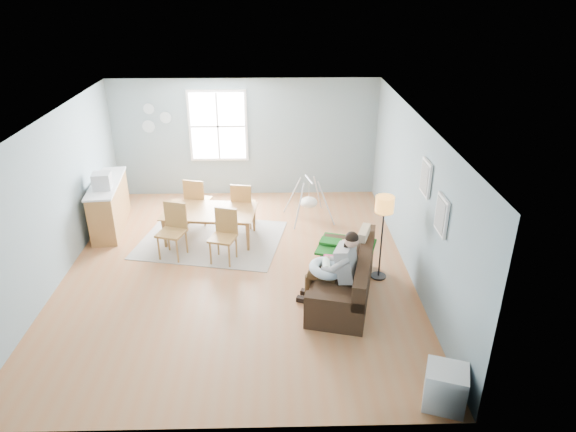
{
  "coord_description": "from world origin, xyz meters",
  "views": [
    {
      "loc": [
        0.69,
        -7.82,
        4.77
      ],
      "look_at": [
        0.89,
        0.1,
        1.0
      ],
      "focal_mm": 32.0,
      "sensor_mm": 36.0,
      "label": 1
    }
  ],
  "objects_px": {
    "storage_cube": "(445,387)",
    "chair_nw": "(196,198)",
    "monitor": "(102,181)",
    "chair_se": "(224,232)",
    "counter": "(109,205)",
    "sofa": "(346,280)",
    "baby_swing": "(309,202)",
    "chair_ne": "(242,202)",
    "toddler": "(344,251)",
    "chair_sw": "(173,226)",
    "dining_table": "(210,226)",
    "floor_lamp": "(384,211)",
    "father": "(336,266)"
  },
  "relations": [
    {
      "from": "dining_table",
      "to": "storage_cube",
      "type": "bearing_deg",
      "value": -46.89
    },
    {
      "from": "storage_cube",
      "to": "chair_nw",
      "type": "xyz_separation_m",
      "value": [
        -3.64,
        5.08,
        0.31
      ]
    },
    {
      "from": "chair_ne",
      "to": "baby_swing",
      "type": "height_order",
      "value": "chair_ne"
    },
    {
      "from": "toddler",
      "to": "counter",
      "type": "height_order",
      "value": "toddler"
    },
    {
      "from": "dining_table",
      "to": "monitor",
      "type": "xyz_separation_m",
      "value": [
        -2.05,
        0.28,
        0.85
      ]
    },
    {
      "from": "sofa",
      "to": "baby_swing",
      "type": "xyz_separation_m",
      "value": [
        -0.42,
        2.87,
        0.12
      ]
    },
    {
      "from": "sofa",
      "to": "counter",
      "type": "distance_m",
      "value": 5.19
    },
    {
      "from": "sofa",
      "to": "dining_table",
      "type": "distance_m",
      "value": 3.1
    },
    {
      "from": "sofa",
      "to": "chair_se",
      "type": "distance_m",
      "value": 2.4
    },
    {
      "from": "sofa",
      "to": "chair_ne",
      "type": "relative_size",
      "value": 2.24
    },
    {
      "from": "chair_se",
      "to": "counter",
      "type": "relative_size",
      "value": 0.53
    },
    {
      "from": "chair_se",
      "to": "counter",
      "type": "height_order",
      "value": "counter"
    },
    {
      "from": "floor_lamp",
      "to": "dining_table",
      "type": "bearing_deg",
      "value": 154.82
    },
    {
      "from": "chair_sw",
      "to": "monitor",
      "type": "xyz_separation_m",
      "value": [
        -1.46,
        0.83,
        0.57
      ]
    },
    {
      "from": "storage_cube",
      "to": "monitor",
      "type": "relative_size",
      "value": 1.62
    },
    {
      "from": "storage_cube",
      "to": "monitor",
      "type": "height_order",
      "value": "monitor"
    },
    {
      "from": "chair_nw",
      "to": "sofa",
      "type": "bearing_deg",
      "value": -44.67
    },
    {
      "from": "sofa",
      "to": "dining_table",
      "type": "relative_size",
      "value": 1.24
    },
    {
      "from": "chair_nw",
      "to": "counter",
      "type": "relative_size",
      "value": 0.55
    },
    {
      "from": "monitor",
      "to": "baby_swing",
      "type": "bearing_deg",
      "value": 8.73
    },
    {
      "from": "toddler",
      "to": "counter",
      "type": "relative_size",
      "value": 0.47
    },
    {
      "from": "chair_ne",
      "to": "toddler",
      "type": "bearing_deg",
      "value": -52.74
    },
    {
      "from": "storage_cube",
      "to": "dining_table",
      "type": "height_order",
      "value": "dining_table"
    },
    {
      "from": "storage_cube",
      "to": "chair_nw",
      "type": "bearing_deg",
      "value": 125.64
    },
    {
      "from": "floor_lamp",
      "to": "monitor",
      "type": "height_order",
      "value": "floor_lamp"
    },
    {
      "from": "storage_cube",
      "to": "father",
      "type": "bearing_deg",
      "value": 117.26
    },
    {
      "from": "floor_lamp",
      "to": "baby_swing",
      "type": "xyz_separation_m",
      "value": [
        -1.07,
        2.33,
        -0.84
      ]
    },
    {
      "from": "sofa",
      "to": "baby_swing",
      "type": "bearing_deg",
      "value": 98.37
    },
    {
      "from": "chair_se",
      "to": "counter",
      "type": "distance_m",
      "value": 2.8
    },
    {
      "from": "sofa",
      "to": "monitor",
      "type": "distance_m",
      "value": 5.06
    },
    {
      "from": "chair_sw",
      "to": "chair_nw",
      "type": "relative_size",
      "value": 1.01
    },
    {
      "from": "counter",
      "to": "baby_swing",
      "type": "xyz_separation_m",
      "value": [
        4.08,
        0.28,
        -0.1
      ]
    },
    {
      "from": "toddler",
      "to": "chair_ne",
      "type": "bearing_deg",
      "value": 127.26
    },
    {
      "from": "chair_se",
      "to": "chair_nw",
      "type": "height_order",
      "value": "chair_nw"
    },
    {
      "from": "floor_lamp",
      "to": "sofa",
      "type": "bearing_deg",
      "value": -140.3
    },
    {
      "from": "chair_sw",
      "to": "monitor",
      "type": "bearing_deg",
      "value": 150.45
    },
    {
      "from": "dining_table",
      "to": "baby_swing",
      "type": "height_order",
      "value": "baby_swing"
    },
    {
      "from": "sofa",
      "to": "monitor",
      "type": "xyz_separation_m",
      "value": [
        -4.45,
        2.25,
        0.87
      ]
    },
    {
      "from": "chair_sw",
      "to": "baby_swing",
      "type": "distance_m",
      "value": 2.95
    },
    {
      "from": "storage_cube",
      "to": "baby_swing",
      "type": "height_order",
      "value": "baby_swing"
    },
    {
      "from": "chair_se",
      "to": "baby_swing",
      "type": "height_order",
      "value": "chair_se"
    },
    {
      "from": "storage_cube",
      "to": "counter",
      "type": "distance_m",
      "value": 7.32
    },
    {
      "from": "toddler",
      "to": "counter",
      "type": "bearing_deg",
      "value": 152.0
    },
    {
      "from": "sofa",
      "to": "dining_table",
      "type": "xyz_separation_m",
      "value": [
        -2.39,
        1.97,
        0.02
      ]
    },
    {
      "from": "sofa",
      "to": "storage_cube",
      "type": "distance_m",
      "value": 2.53
    },
    {
      "from": "monitor",
      "to": "baby_swing",
      "type": "xyz_separation_m",
      "value": [
        4.03,
        0.62,
        -0.75
      ]
    },
    {
      "from": "chair_se",
      "to": "counter",
      "type": "xyz_separation_m",
      "value": [
        -2.45,
        1.36,
        -0.05
      ]
    },
    {
      "from": "storage_cube",
      "to": "chair_nw",
      "type": "height_order",
      "value": "chair_nw"
    },
    {
      "from": "monitor",
      "to": "floor_lamp",
      "type": "bearing_deg",
      "value": -18.52
    },
    {
      "from": "sofa",
      "to": "storage_cube",
      "type": "height_order",
      "value": "sofa"
    }
  ]
}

